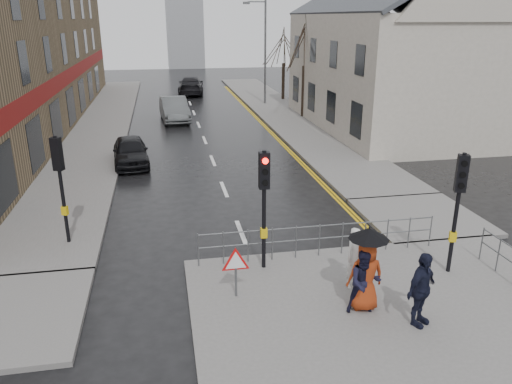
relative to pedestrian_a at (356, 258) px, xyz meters
name	(u,v)px	position (x,y,z in m)	size (l,w,h in m)	color
ground	(258,275)	(-2.32, 1.28, -0.96)	(120.00, 120.00, 0.00)	black
near_pavement	(418,335)	(0.68, -2.22, -0.89)	(10.00, 9.00, 0.14)	#605E5B
left_pavement	(101,122)	(-8.82, 24.28, -0.89)	(4.00, 44.00, 0.14)	#605E5B
right_pavement	(279,110)	(4.18, 26.28, -0.89)	(4.00, 40.00, 0.14)	#605E5B
pavement_bridge_right	(420,217)	(4.18, 4.28, -0.89)	(4.00, 4.20, 0.14)	#605E5B
building_right_cream	(392,52)	(9.68, 19.28, 3.82)	(9.00, 16.40, 10.10)	beige
church_tower	(183,0)	(-0.82, 63.28, 8.04)	(5.00, 5.00, 18.00)	gray
traffic_signal_near_left	(264,190)	(-2.12, 1.48, 1.50)	(0.28, 0.27, 3.40)	black
traffic_signal_near_right	(459,193)	(2.88, 0.28, 1.50)	(0.34, 0.33, 3.40)	black
traffic_signal_far_left	(59,171)	(-7.81, 4.29, 1.50)	(0.34, 0.33, 3.40)	black
guard_railing_front	(320,233)	(-0.37, 1.88, -0.10)	(7.14, 0.04, 1.00)	#595B5E
warning_sign	(236,264)	(-3.12, 0.08, 0.09)	(0.80, 0.07, 1.35)	#595B5E
street_lamp	(263,45)	(3.50, 29.28, 3.75)	(1.83, 0.25, 8.00)	#595B5E
tree_near	(305,43)	(5.18, 23.28, 4.18)	(2.40, 2.40, 6.58)	#33261C
tree_far	(284,47)	(5.68, 31.28, 3.47)	(2.40, 2.40, 5.64)	#33261C
pedestrian_a	(356,258)	(0.00, 0.00, 0.00)	(0.60, 0.39, 1.63)	silver
pedestrian_b	(365,282)	(-0.24, -1.19, -0.01)	(0.78, 0.61, 1.61)	black
pedestrian_with_umbrella	(366,266)	(-0.16, -1.04, 0.32)	(0.96, 0.96, 2.12)	#932F11
pedestrian_d	(421,290)	(0.81, -1.90, 0.08)	(1.05, 0.44, 1.79)	black
car_parked	(130,151)	(-6.30, 13.28, -0.27)	(1.62, 4.03, 1.37)	black
car_mid	(174,109)	(-3.83, 23.94, -0.15)	(1.71, 4.91, 1.62)	#4D5153
car_far	(191,86)	(-1.88, 36.35, -0.15)	(2.25, 5.53, 1.60)	black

